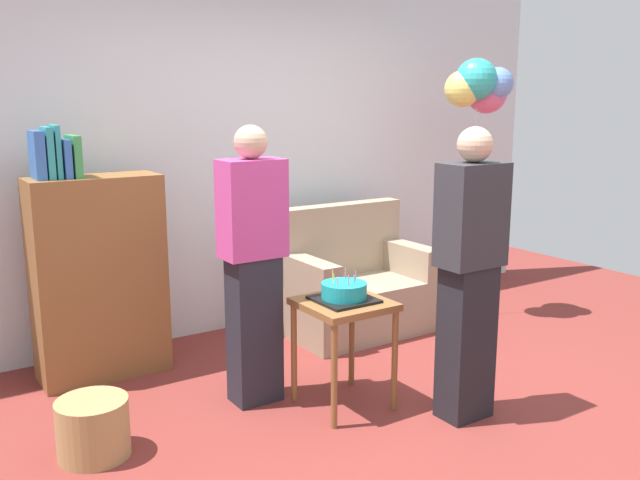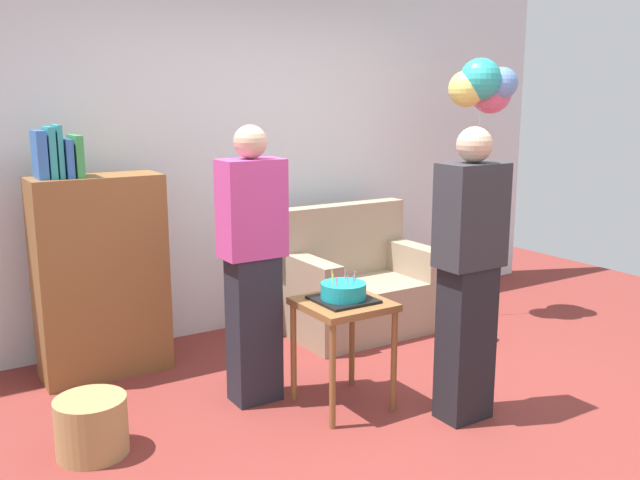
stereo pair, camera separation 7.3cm
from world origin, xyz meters
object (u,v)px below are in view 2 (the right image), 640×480
(person_blowing_candles, at_px, (253,264))
(birthday_cake, at_px, (343,292))
(person_holding_cake, at_px, (469,275))
(bookshelf, at_px, (100,273))
(wicker_basket, at_px, (92,426))
(balloon_bunch, at_px, (484,86))
(side_table, at_px, (343,318))
(handbag, at_px, (478,329))
(couch, at_px, (357,287))

(person_blowing_candles, bearing_deg, birthday_cake, -32.89)
(birthday_cake, bearing_deg, person_holding_cake, -44.81)
(person_blowing_candles, relative_size, person_holding_cake, 1.00)
(bookshelf, distance_m, wicker_basket, 1.21)
(birthday_cake, distance_m, person_holding_cake, 0.71)
(bookshelf, distance_m, person_holding_cake, 2.32)
(bookshelf, bearing_deg, balloon_bunch, -8.90)
(person_blowing_candles, bearing_deg, side_table, -32.90)
(birthday_cake, distance_m, handbag, 1.59)
(person_holding_cake, bearing_deg, person_blowing_candles, -52.77)
(birthday_cake, bearing_deg, person_blowing_candles, 138.69)
(person_holding_cake, bearing_deg, side_table, -54.29)
(side_table, xyz_separation_m, person_holding_cake, (0.49, -0.49, 0.29))
(person_blowing_candles, distance_m, wicker_basket, 1.21)
(person_blowing_candles, bearing_deg, balloon_bunch, 19.69)
(side_table, relative_size, wicker_basket, 1.77)
(bookshelf, relative_size, balloon_bunch, 0.78)
(wicker_basket, height_order, handbag, wicker_basket)
(person_blowing_candles, relative_size, handbag, 5.82)
(couch, relative_size, balloon_bunch, 0.53)
(couch, distance_m, person_blowing_candles, 1.52)
(bookshelf, relative_size, side_table, 2.53)
(birthday_cake, distance_m, person_blowing_candles, 0.55)
(bookshelf, bearing_deg, couch, -5.40)
(couch, relative_size, side_table, 1.72)
(person_blowing_candles, distance_m, person_holding_cake, 1.22)
(bookshelf, bearing_deg, handbag, -19.92)
(bookshelf, relative_size, person_blowing_candles, 0.99)
(wicker_basket, height_order, balloon_bunch, balloon_bunch)
(birthday_cake, height_order, handbag, birthday_cake)
(couch, bearing_deg, bookshelf, 174.60)
(person_holding_cake, relative_size, balloon_bunch, 0.79)
(bookshelf, xyz_separation_m, balloon_bunch, (2.88, -0.45, 1.18))
(person_blowing_candles, xyz_separation_m, person_holding_cake, (0.89, -0.84, 0.00))
(couch, relative_size, bookshelf, 0.68)
(person_blowing_candles, height_order, balloon_bunch, balloon_bunch)
(bookshelf, height_order, person_holding_cake, person_holding_cake)
(birthday_cake, relative_size, person_blowing_candles, 0.20)
(wicker_basket, bearing_deg, person_blowing_candles, 7.95)
(side_table, bearing_deg, bookshelf, 129.98)
(couch, distance_m, person_holding_cake, 1.67)
(side_table, xyz_separation_m, wicker_basket, (-1.39, 0.21, -0.39))
(handbag, bearing_deg, person_holding_cake, -138.75)
(side_table, height_order, wicker_basket, side_table)
(wicker_basket, bearing_deg, couch, 20.91)
(wicker_basket, bearing_deg, person_holding_cake, -20.33)
(couch, distance_m, bookshelf, 1.93)
(side_table, relative_size, handbag, 2.28)
(side_table, height_order, birthday_cake, birthday_cake)
(couch, bearing_deg, wicker_basket, -159.09)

